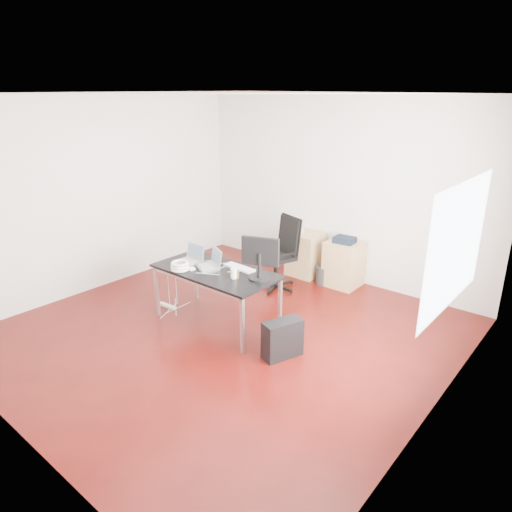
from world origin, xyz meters
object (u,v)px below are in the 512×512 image
Objects in this scene: desk at (216,274)px; pc_tower at (282,339)px; filing_cabinet_left at (306,254)px; filing_cabinet_right at (344,264)px; office_chair at (281,249)px.

desk is 1.23m from pc_tower.
filing_cabinet_left is at bearing 137.46° from pc_tower.
filing_cabinet_left and filing_cabinet_right have the same top height.
pc_tower is (1.21, -2.26, -0.13)m from filing_cabinet_left.
office_chair is at bearing 92.77° from desk.
desk is 2.26m from filing_cabinet_right.
desk is at bearing -106.31° from filing_cabinet_right.
filing_cabinet_left is at bearing 180.00° from filing_cabinet_right.
office_chair reaches higher than filing_cabinet_right.
desk is 1.46m from office_chair.
filing_cabinet_left is (-0.07, 2.14, -0.33)m from desk.
filing_cabinet_left is 2.56m from pc_tower.
pc_tower is (1.20, -1.57, -0.39)m from office_chair.
office_chair is at bearing -89.82° from filing_cabinet_left.
filing_cabinet_left is 0.70m from filing_cabinet_right.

